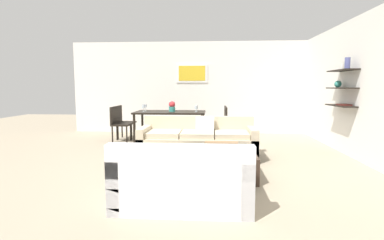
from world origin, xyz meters
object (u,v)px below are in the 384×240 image
object	(u,v)px
candle_jar	(234,151)
wine_glass_left_far	(146,106)
centerpiece_vase	(172,106)
dining_chair_left_near	(118,122)
wine_glass_right_far	(197,107)
wine_glass_right_near	(196,107)
dining_chair_left_far	(123,120)
dining_table	(170,114)
sofa_beige	(198,143)
decorative_bowl	(216,149)
dining_chair_right_far	(221,120)
dining_chair_right_near	(221,122)
wine_glass_left_near	(143,107)
coffee_table	(217,163)
loveseat_white	(184,180)

from	to	relation	value
candle_jar	wine_glass_left_far	world-z (taller)	wine_glass_left_far
candle_jar	centerpiece_vase	world-z (taller)	centerpiece_vase
dining_chair_left_near	wine_glass_left_far	distance (m)	0.81
wine_glass_right_far	wine_glass_right_near	xyz separation A→B (m)	(0.00, -0.24, 0.01)
wine_glass_right_near	dining_chair_left_far	bearing A→B (deg)	170.13
dining_chair_left_far	wine_glass_right_far	world-z (taller)	wine_glass_right_far
dining_table	wine_glass_right_near	world-z (taller)	wine_glass_right_near
sofa_beige	wine_glass_right_far	bearing A→B (deg)	93.76
wine_glass_right_far	decorative_bowl	bearing A→B (deg)	-81.63
dining_table	dining_chair_right_far	distance (m)	1.33
candle_jar	dining_chair_right_near	bearing A→B (deg)	91.95
wine_glass_right_far	dining_chair_left_far	bearing A→B (deg)	177.11
sofa_beige	wine_glass_left_near	world-z (taller)	wine_glass_left_near
sofa_beige	wine_glass_left_far	world-z (taller)	wine_glass_left_far
sofa_beige	centerpiece_vase	size ratio (longest dim) A/B	8.43
sofa_beige	centerpiece_vase	world-z (taller)	centerpiece_vase
wine_glass_left_near	wine_glass_right_far	xyz separation A→B (m)	(1.33, 0.24, -0.03)
wine_glass_left_near	wine_glass_left_far	size ratio (longest dim) A/B	1.08
dining_chair_right_near	wine_glass_right_far	distance (m)	0.80
dining_chair_right_far	centerpiece_vase	world-z (taller)	centerpiece_vase
dining_chair_left_near	coffee_table	bearing A→B (deg)	-48.28
sofa_beige	candle_jar	bearing A→B (deg)	-64.64
loveseat_white	dining_chair_left_far	distance (m)	4.84
decorative_bowl	wine_glass_left_far	xyz separation A→B (m)	(-1.79, 3.15, 0.45)
decorative_bowl	centerpiece_vase	world-z (taller)	centerpiece_vase
sofa_beige	wine_glass_right_near	world-z (taller)	wine_glass_right_near
dining_chair_right_far	wine_glass_left_far	distance (m)	2.00
decorative_bowl	wine_glass_right_near	distance (m)	2.98
wine_glass_left_far	dining_chair_right_near	bearing A→B (deg)	-9.87
wine_glass_right_near	wine_glass_left_far	distance (m)	1.35
candle_jar	wine_glass_right_near	world-z (taller)	wine_glass_right_near
decorative_bowl	dining_table	size ratio (longest dim) A/B	0.20
dining_chair_left_far	wine_glass_right_far	size ratio (longest dim) A/B	5.88
wine_glass_left_near	wine_glass_right_near	world-z (taller)	wine_glass_left_near
sofa_beige	wine_glass_left_near	size ratio (longest dim) A/B	12.06
dining_chair_left_near	wine_glass_left_near	size ratio (longest dim) A/B	4.78
decorative_bowl	dining_table	world-z (taller)	dining_table
dining_chair_left_far	sofa_beige	bearing A→B (deg)	-43.99
dining_chair_left_far	dining_chair_left_near	world-z (taller)	same
loveseat_white	wine_glass_right_far	world-z (taller)	wine_glass_right_far
sofa_beige	coffee_table	size ratio (longest dim) A/B	1.92
candle_jar	dining_chair_right_near	world-z (taller)	dining_chair_right_near
candle_jar	centerpiece_vase	size ratio (longest dim) A/B	0.27
coffee_table	wine_glass_right_near	size ratio (longest dim) A/B	7.18
loveseat_white	dining_chair_right_far	world-z (taller)	dining_chair_right_far
wine_glass_left_far	dining_chair_left_near	bearing A→B (deg)	-151.59
sofa_beige	coffee_table	bearing A→B (deg)	-73.06
coffee_table	centerpiece_vase	world-z (taller)	centerpiece_vase
coffee_table	candle_jar	world-z (taller)	candle_jar
dining_table	wine_glass_right_far	xyz separation A→B (m)	(0.66, 0.12, 0.17)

